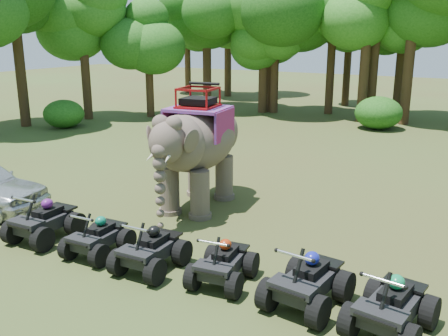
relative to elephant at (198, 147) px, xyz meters
The scene contains 23 objects.
ground 3.91m from the elephant, 56.41° to the right, with size 110.00×110.00×0.00m, color #47381E.
elephant is the anchor object (origin of this frame).
atv_0 4.99m from the elephant, 116.42° to the right, with size 1.33×1.83×1.35m, color black, non-canonical shape.
atv_1 4.55m from the elephant, 92.82° to the right, with size 1.18×1.62×1.20m, color black, non-canonical shape.
atv_2 4.74m from the elephant, 71.64° to the right, with size 1.26×1.73×1.28m, color black, non-canonical shape.
atv_3 5.35m from the elephant, 51.45° to the right, with size 1.19×1.63×1.21m, color black, non-canonical shape.
atv_4 6.69m from the elephant, 37.81° to the right, with size 1.36×1.87×1.38m, color black, non-canonical shape.
atv_5 8.14m from the elephant, 31.13° to the right, with size 1.33×1.83×1.35m, color black, non-canonical shape.
tree_0 21.62m from the elephant, 85.00° to the left, with size 4.90×4.90×7.00m, color #195114, non-canonical shape.
tree_26 17.96m from the elephant, 157.65° to the left, with size 6.64×6.64×9.49m, color #195114, non-canonical shape.
tree_27 18.38m from the elephant, 145.14° to the left, with size 5.77×5.77×8.25m, color #195114, non-canonical shape.
tree_28 17.83m from the elephant, 132.61° to the left, with size 4.73×4.73×6.75m, color #195114, non-canonical shape.
tree_29 20.65m from the elephant, 120.66° to the left, with size 6.89×6.89×9.85m, color #195114, non-canonical shape.
tree_30 19.89m from the elephant, 108.40° to the left, with size 4.59×4.59×6.56m, color #195114, non-canonical shape.
tree_31 20.31m from the elephant, 96.48° to the left, with size 5.61×5.61×8.01m, color #195114, non-canonical shape.
tree_32 28.27m from the elephant, 117.27° to the left, with size 6.65×6.65×9.49m, color #195114, non-canonical shape.
tree_34 19.69m from the elephant, 109.31° to the left, with size 6.94×6.94×9.92m, color #195114, non-canonical shape.
tree_35 19.78m from the elephant, 107.08° to the left, with size 6.46×6.46×9.23m, color #195114, non-canonical shape.
tree_36 19.02m from the elephant, 87.50° to the left, with size 5.48×5.48×7.83m, color #195114, non-canonical shape.
tree_37 18.94m from the elephant, 80.94° to the left, with size 6.94×6.94×9.91m, color #195114, non-canonical shape.
tree_38 30.29m from the elephant, 124.21° to the left, with size 5.35×5.35×7.65m, color #195114, non-canonical shape.
tree_39 18.32m from the elephant, 88.59° to the left, with size 6.44×6.44×9.20m, color #195114, non-canonical shape.
tree_40 24.67m from the elephant, 95.65° to the left, with size 5.46×5.46×7.80m, color #195114, non-canonical shape.
Camera 1 is at (6.37, -10.00, 5.45)m, focal length 40.00 mm.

